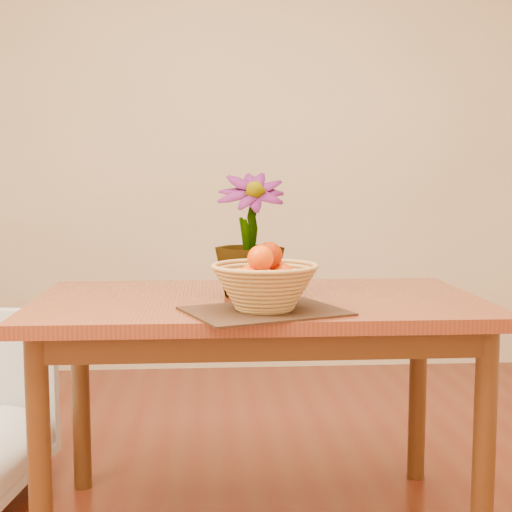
{
  "coord_description": "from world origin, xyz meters",
  "views": [
    {
      "loc": [
        -0.16,
        -1.92,
        1.12
      ],
      "look_at": [
        -0.02,
        0.11,
        0.9
      ],
      "focal_mm": 50.0,
      "sensor_mm": 36.0,
      "label": 1
    }
  ],
  "objects": [
    {
      "name": "placemat",
      "position": [
        -0.0,
        0.05,
        0.75
      ],
      "size": [
        0.5,
        0.44,
        0.01
      ],
      "primitive_type": "cube",
      "rotation": [
        0.0,
        0.0,
        0.37
      ],
      "color": "#3A1F15",
      "rests_on": "table"
    },
    {
      "name": "potted_plant",
      "position": [
        -0.03,
        0.31,
        0.95
      ],
      "size": [
        0.22,
        0.22,
        0.39
      ],
      "primitive_type": "imported",
      "rotation": [
        0.0,
        0.0,
        -0.01
      ],
      "color": "#154714",
      "rests_on": "table"
    },
    {
      "name": "wicker_basket",
      "position": [
        -0.0,
        0.05,
        0.82
      ],
      "size": [
        0.3,
        0.3,
        0.12
      ],
      "color": "tan",
      "rests_on": "placemat"
    },
    {
      "name": "table",
      "position": [
        0.0,
        0.3,
        0.66
      ],
      "size": [
        1.4,
        0.8,
        0.75
      ],
      "color": "maroon",
      "rests_on": "floor"
    },
    {
      "name": "wall_back",
      "position": [
        0.0,
        2.25,
        1.35
      ],
      "size": [
        4.0,
        0.02,
        2.7
      ],
      "primitive_type": "cube",
      "color": "#F6DFBB",
      "rests_on": "floor"
    },
    {
      "name": "orange_pile",
      "position": [
        0.0,
        0.05,
        0.87
      ],
      "size": [
        0.18,
        0.17,
        0.14
      ],
      "rotation": [
        0.0,
        0.0,
        0.04
      ],
      "color": "#D64303",
      "rests_on": "wicker_basket"
    }
  ]
}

